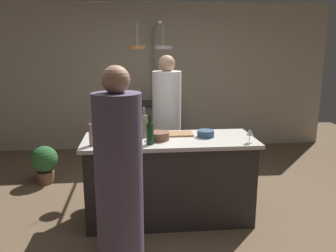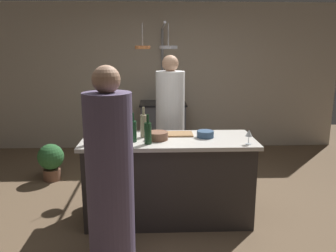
% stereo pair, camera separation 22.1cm
% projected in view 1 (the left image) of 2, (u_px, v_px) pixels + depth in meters
% --- Properties ---
extents(ground_plane, '(9.00, 9.00, 0.00)m').
position_uv_depth(ground_plane, '(169.00, 217.00, 3.82)').
color(ground_plane, brown).
extents(back_wall, '(6.40, 0.16, 2.60)m').
position_uv_depth(back_wall, '(153.00, 77.00, 6.29)').
color(back_wall, '#BCAD99').
rests_on(back_wall, ground_plane).
extents(kitchen_island, '(1.80, 0.72, 0.90)m').
position_uv_depth(kitchen_island, '(169.00, 179.00, 3.72)').
color(kitchen_island, '#332D2B').
rests_on(kitchen_island, ground_plane).
extents(stove_range, '(0.80, 0.64, 0.89)m').
position_uv_depth(stove_range, '(155.00, 128.00, 6.09)').
color(stove_range, '#47474C').
rests_on(stove_range, ground_plane).
extents(chef, '(0.37, 0.37, 1.74)m').
position_uv_depth(chef, '(167.00, 128.00, 4.49)').
color(chef, white).
rests_on(chef, ground_plane).
extents(bar_stool_left, '(0.28, 0.28, 0.68)m').
position_uv_depth(bar_stool_left, '(123.00, 214.00, 3.09)').
color(bar_stool_left, '#4C4C51').
rests_on(bar_stool_left, ground_plane).
extents(guest_left, '(0.36, 0.36, 1.71)m').
position_uv_depth(guest_left, '(119.00, 188.00, 2.62)').
color(guest_left, '#594C6B').
rests_on(guest_left, ground_plane).
extents(overhead_pot_rack, '(0.58, 1.55, 2.17)m').
position_uv_depth(overhead_pot_rack, '(154.00, 62.00, 5.36)').
color(overhead_pot_rack, gray).
rests_on(overhead_pot_rack, ground_plane).
extents(potted_plant, '(0.36, 0.36, 0.52)m').
position_uv_depth(potted_plant, '(45.00, 162.00, 4.73)').
color(potted_plant, brown).
rests_on(potted_plant, ground_plane).
extents(cutting_board, '(0.32, 0.22, 0.02)m').
position_uv_depth(cutting_board, '(178.00, 134.00, 3.77)').
color(cutting_board, '#997047').
rests_on(cutting_board, kitchen_island).
extents(pepper_mill, '(0.05, 0.05, 0.21)m').
position_uv_depth(pepper_mill, '(123.00, 124.00, 3.80)').
color(pepper_mill, '#382319').
rests_on(pepper_mill, kitchen_island).
extents(wine_bottle_red, '(0.07, 0.07, 0.30)m').
position_uv_depth(wine_bottle_red, '(150.00, 133.00, 3.38)').
color(wine_bottle_red, '#143319').
rests_on(wine_bottle_red, kitchen_island).
extents(wine_bottle_green, '(0.07, 0.07, 0.30)m').
position_uv_depth(wine_bottle_green, '(135.00, 131.00, 3.45)').
color(wine_bottle_green, '#193D23').
rests_on(wine_bottle_green, kitchen_island).
extents(wine_bottle_amber, '(0.07, 0.07, 0.33)m').
position_uv_depth(wine_bottle_amber, '(106.00, 129.00, 3.47)').
color(wine_bottle_amber, brown).
rests_on(wine_bottle_amber, kitchen_island).
extents(wine_bottle_rose, '(0.07, 0.07, 0.30)m').
position_uv_depth(wine_bottle_rose, '(93.00, 134.00, 3.34)').
color(wine_bottle_rose, '#B78C8E').
rests_on(wine_bottle_rose, kitchen_island).
extents(wine_bottle_white, '(0.07, 0.07, 0.32)m').
position_uv_depth(wine_bottle_white, '(144.00, 126.00, 3.63)').
color(wine_bottle_white, gray).
rests_on(wine_bottle_white, kitchen_island).
extents(wine_glass_by_chef, '(0.07, 0.07, 0.15)m').
position_uv_depth(wine_glass_by_chef, '(250.00, 133.00, 3.43)').
color(wine_glass_by_chef, silver).
rests_on(wine_glass_by_chef, kitchen_island).
extents(wine_glass_near_right_guest, '(0.07, 0.07, 0.15)m').
position_uv_depth(wine_glass_near_right_guest, '(126.00, 134.00, 3.38)').
color(wine_glass_near_right_guest, silver).
rests_on(wine_glass_near_right_guest, kitchen_island).
extents(mixing_bowl_wooden, '(0.21, 0.21, 0.08)m').
position_uv_depth(mixing_bowl_wooden, '(159.00, 136.00, 3.56)').
color(mixing_bowl_wooden, brown).
rests_on(mixing_bowl_wooden, kitchen_island).
extents(mixing_bowl_blue, '(0.18, 0.18, 0.07)m').
position_uv_depth(mixing_bowl_blue, '(206.00, 134.00, 3.68)').
color(mixing_bowl_blue, '#334C6B').
rests_on(mixing_bowl_blue, kitchen_island).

